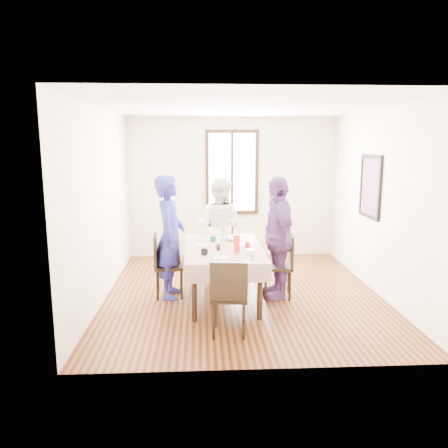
{
  "coord_description": "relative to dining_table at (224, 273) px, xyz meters",
  "views": [
    {
      "loc": [
        -0.61,
        -6.19,
        2.19
      ],
      "look_at": [
        -0.29,
        -0.29,
        1.1
      ],
      "focal_mm": 34.89,
      "sensor_mm": 36.0,
      "label": 1
    }
  ],
  "objects": [
    {
      "name": "ground",
      "position": [
        0.29,
        0.24,
        -0.38
      ],
      "size": [
        4.5,
        4.5,
        0.0
      ],
      "primitive_type": "plane",
      "color": "black",
      "rests_on": "ground"
    },
    {
      "name": "back_wall",
      "position": [
        0.29,
        2.49,
        0.98
      ],
      "size": [
        4.0,
        0.0,
        4.0
      ],
      "primitive_type": "plane",
      "rotation": [
        1.57,
        0.0,
        0.0
      ],
      "color": "beige",
      "rests_on": "ground"
    },
    {
      "name": "right_wall",
      "position": [
        2.29,
        0.24,
        0.98
      ],
      "size": [
        0.0,
        4.5,
        4.5
      ],
      "primitive_type": "plane",
      "rotation": [
        1.57,
        0.0,
        -1.57
      ],
      "color": "beige",
      "rests_on": "ground"
    },
    {
      "name": "window_frame",
      "position": [
        0.29,
        2.47,
        1.27
      ],
      "size": [
        1.02,
        0.06,
        1.62
      ],
      "primitive_type": "cube",
      "color": "black",
      "rests_on": "back_wall"
    },
    {
      "name": "window_pane",
      "position": [
        0.29,
        2.48,
        1.27
      ],
      "size": [
        0.9,
        0.02,
        1.5
      ],
      "primitive_type": "cube",
      "color": "white",
      "rests_on": "back_wall"
    },
    {
      "name": "art_poster",
      "position": [
        2.27,
        0.54,
        1.18
      ],
      "size": [
        0.04,
        0.76,
        0.96
      ],
      "primitive_type": "cube",
      "color": "red",
      "rests_on": "right_wall"
    },
    {
      "name": "dining_table",
      "position": [
        0.0,
        0.0,
        0.0
      ],
      "size": [
        0.94,
        1.69,
        0.75
      ],
      "primitive_type": "cube",
      "color": "black",
      "rests_on": "ground"
    },
    {
      "name": "tablecloth",
      "position": [
        0.0,
        0.0,
        0.38
      ],
      "size": [
        1.06,
        1.81,
        0.01
      ],
      "primitive_type": "cube",
      "color": "#53110A",
      "rests_on": "dining_table"
    },
    {
      "name": "chair_left",
      "position": [
        -0.78,
        0.16,
        0.08
      ],
      "size": [
        0.45,
        0.45,
        0.91
      ],
      "primitive_type": "cube",
      "rotation": [
        0.0,
        0.0,
        -1.5
      ],
      "color": "black",
      "rests_on": "ground"
    },
    {
      "name": "chair_right",
      "position": [
        0.78,
        0.05,
        0.08
      ],
      "size": [
        0.48,
        0.48,
        0.91
      ],
      "primitive_type": "cube",
      "rotation": [
        0.0,
        0.0,
        1.42
      ],
      "color": "black",
      "rests_on": "ground"
    },
    {
      "name": "chair_far",
      "position": [
        0.0,
        1.16,
        0.08
      ],
      "size": [
        0.46,
        0.46,
        0.91
      ],
      "primitive_type": "cube",
      "rotation": [
        0.0,
        0.0,
        3.04
      ],
      "color": "black",
      "rests_on": "ground"
    },
    {
      "name": "chair_near",
      "position": [
        0.0,
        -1.16,
        0.08
      ],
      "size": [
        0.46,
        0.46,
        0.91
      ],
      "primitive_type": "cube",
      "rotation": [
        0.0,
        0.0,
        -0.09
      ],
      "color": "black",
      "rests_on": "ground"
    },
    {
      "name": "person_left",
      "position": [
        -0.76,
        0.16,
        0.51
      ],
      "size": [
        0.47,
        0.67,
        1.76
      ],
      "primitive_type": "imported",
      "rotation": [
        0.0,
        0.0,
        1.5
      ],
      "color": "navy",
      "rests_on": "ground"
    },
    {
      "name": "person_far",
      "position": [
        0.0,
        1.14,
        0.45
      ],
      "size": [
        0.99,
        0.9,
        1.65
      ],
      "primitive_type": "imported",
      "rotation": [
        0.0,
        0.0,
        2.73
      ],
      "color": "white",
      "rests_on": "ground"
    },
    {
      "name": "person_right",
      "position": [
        0.76,
        0.05,
        0.5
      ],
      "size": [
        0.55,
        1.07,
        1.75
      ],
      "primitive_type": "imported",
      "rotation": [
        0.0,
        0.0,
        -1.45
      ],
      "color": "#603978",
      "rests_on": "ground"
    },
    {
      "name": "mug_black",
      "position": [
        -0.28,
        -0.45,
        0.43
      ],
      "size": [
        0.11,
        0.11,
        0.08
      ],
      "primitive_type": "imported",
      "rotation": [
        0.0,
        0.0,
        -0.12
      ],
      "color": "black",
      "rests_on": "tablecloth"
    },
    {
      "name": "mug_flag",
      "position": [
        0.32,
        -0.11,
        0.43
      ],
      "size": [
        0.12,
        0.12,
        0.08
      ],
      "primitive_type": "imported",
      "rotation": [
        0.0,
        0.0,
        0.44
      ],
      "color": "red",
      "rests_on": "tablecloth"
    },
    {
      "name": "mug_green",
      "position": [
        -0.14,
        0.36,
        0.42
      ],
      "size": [
        0.12,
        0.12,
        0.07
      ],
      "primitive_type": "imported",
      "rotation": [
        0.0,
        0.0,
        -0.32
      ],
      "color": "#0C7226",
      "rests_on": "tablecloth"
    },
    {
      "name": "serving_bowl",
      "position": [
        0.14,
        0.42,
        0.41
      ],
      "size": [
        0.28,
        0.28,
        0.05
      ],
      "primitive_type": "imported",
      "rotation": [
        0.0,
        0.0,
        0.43
      ],
      "color": "white",
      "rests_on": "tablecloth"
    },
    {
      "name": "juice_carton",
      "position": [
        0.16,
        -0.32,
        0.51
      ],
      "size": [
        0.08,
        0.08,
        0.24
      ],
      "primitive_type": "cube",
      "color": "red",
      "rests_on": "tablecloth"
    },
    {
      "name": "butter_tub",
      "position": [
        0.33,
        -0.44,
        0.41
      ],
      "size": [
        0.11,
        0.11,
        0.05
      ],
      "primitive_type": "cylinder",
      "color": "white",
      "rests_on": "tablecloth"
    },
    {
      "name": "jam_jar",
      "position": [
        -0.09,
        -0.19,
        0.43
      ],
      "size": [
        0.06,
        0.06,
        0.08
      ],
      "primitive_type": "cylinder",
      "color": "black",
      "rests_on": "tablecloth"
    },
    {
      "name": "drinking_glass",
      "position": [
        -0.27,
        -0.3,
        0.43
      ],
      "size": [
        0.06,
        0.06,
        0.09
      ],
      "primitive_type": "cylinder",
      "color": "silver",
      "rests_on": "tablecloth"
    },
    {
      "name": "smartphone",
      "position": [
        0.35,
        -0.63,
        0.39
      ],
      "size": [
        0.07,
        0.14,
        0.01
      ],
      "primitive_type": "cube",
      "color": "black",
      "rests_on": "tablecloth"
    },
    {
      "name": "flower_vase",
      "position": [
        0.0,
        0.07,
        0.46
      ],
      "size": [
        0.07,
        0.07,
        0.15
      ],
      "primitive_type": "cylinder",
      "color": "silver",
      "rests_on": "tablecloth"
    },
    {
      "name": "plate_left",
      "position": [
        -0.31,
        0.1,
        0.39
      ],
      "size": [
        0.2,
        0.2,
        0.01
      ],
      "primitive_type": "cylinder",
      "color": "white",
      "rests_on": "tablecloth"
    },
    {
      "name": "plate_right",
      "position": [
        0.32,
        0.13,
        0.39
      ],
      "size": [
        0.2,
        0.2,
        0.01
      ],
      "primitive_type": "cylinder",
      "color": "white",
      "rests_on": "tablecloth"
    },
    {
      "name": "plate_far",
      "position": [
        -0.01,
        0.64,
        0.39
      ],
      "size": [
        0.2,
        0.2,
        0.01
      ],
      "primitive_type": "cylinder",
      "color": "white",
      "rests_on": "tablecloth"
    },
    {
      "name": "plate_near",
      "position": [
        -0.07,
        -0.59,
        0.39
      ],
      "size": [
        0.2,
        0.2,
        0.01
      ],
      "primitive_type": "cylinder",
      "color": "white",
      "rests_on": "tablecloth"
    },
    {
      "name": "butter_lid",
      "position": [
        0.33,
        -0.44,
        0.45
      ],
      "size": [
        0.12,
        0.12,
        0.01
      ],
      "primitive_type": "cylinder",
      "color": "blue",
      "rests_on": "butter_tub"
    },
    {
      "name": "flower_bunch",
      "position": [
        0.0,
        0.07,
        0.58
      ],
      "size": [
        0.09,
        0.09,
        0.1
      ],
      "primitive_type": null,
      "color": "yellow",
      "rests_on": "flower_vase"
    }
  ]
}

